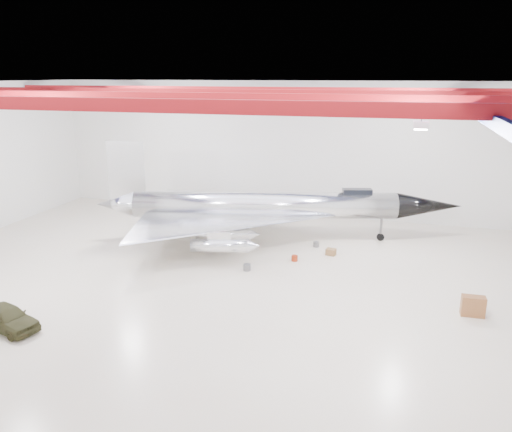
% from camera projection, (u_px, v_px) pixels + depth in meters
% --- Properties ---
extents(floor, '(40.00, 40.00, 0.00)m').
position_uv_depth(floor, '(223.00, 279.00, 29.01)').
color(floor, beige).
rests_on(floor, ground).
extents(wall_back, '(40.00, 0.00, 40.00)m').
position_uv_depth(wall_back, '(283.00, 149.00, 41.36)').
color(wall_back, silver).
rests_on(wall_back, floor).
extents(ceiling, '(40.00, 40.00, 0.00)m').
position_uv_depth(ceiling, '(219.00, 84.00, 26.00)').
color(ceiling, '#0A0F38').
rests_on(ceiling, wall_back).
extents(ceiling_structure, '(39.50, 29.50, 1.08)m').
position_uv_depth(ceiling_structure, '(220.00, 97.00, 26.19)').
color(ceiling_structure, maroon).
rests_on(ceiling_structure, ceiling).
extents(jet_aircraft, '(25.40, 18.04, 7.05)m').
position_uv_depth(jet_aircraft, '(264.00, 209.00, 35.27)').
color(jet_aircraft, silver).
rests_on(jet_aircraft, floor).
extents(jeep, '(3.73, 2.27, 1.19)m').
position_uv_depth(jeep, '(7.00, 317.00, 23.15)').
color(jeep, '#333119').
rests_on(jeep, floor).
extents(desk, '(1.13, 0.59, 1.02)m').
position_uv_depth(desk, '(473.00, 306.00, 24.47)').
color(desk, brown).
rests_on(desk, floor).
extents(toolbox_red, '(0.50, 0.42, 0.32)m').
position_uv_depth(toolbox_red, '(221.00, 236.00, 36.17)').
color(toolbox_red, maroon).
rests_on(toolbox_red, floor).
extents(engine_drum, '(0.53, 0.53, 0.40)m').
position_uv_depth(engine_drum, '(247.00, 267.00, 30.22)').
color(engine_drum, '#59595B').
rests_on(engine_drum, floor).
extents(parts_bin, '(0.69, 0.60, 0.43)m').
position_uv_depth(parts_bin, '(331.00, 252.00, 32.81)').
color(parts_bin, olive).
rests_on(parts_bin, floor).
extents(tool_chest, '(0.41, 0.41, 0.36)m').
position_uv_depth(tool_chest, '(295.00, 258.00, 31.77)').
color(tool_chest, maroon).
rests_on(tool_chest, floor).
extents(oil_barrel, '(0.61, 0.52, 0.38)m').
position_uv_depth(oil_barrel, '(231.00, 237.00, 35.92)').
color(oil_barrel, olive).
rests_on(oil_barrel, floor).
extents(spares_box, '(0.52, 0.52, 0.36)m').
position_uv_depth(spares_box, '(316.00, 244.00, 34.38)').
color(spares_box, '#59595B').
rests_on(spares_box, floor).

